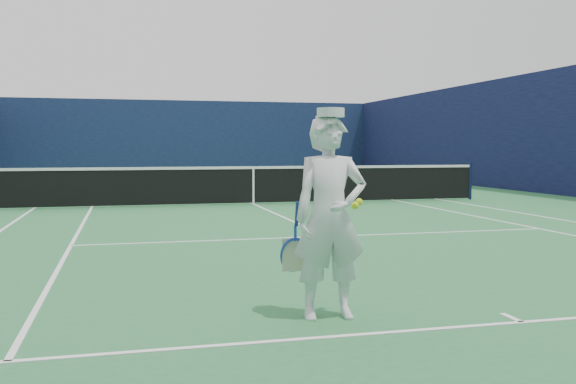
{
  "coord_description": "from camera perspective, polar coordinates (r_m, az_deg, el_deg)",
  "views": [
    {
      "loc": [
        -3.29,
        -16.64,
        1.51
      ],
      "look_at": [
        -1.55,
        -9.81,
        1.02
      ],
      "focal_mm": 40.0,
      "sensor_mm": 36.0,
      "label": 1
    }
  ],
  "objects": [
    {
      "name": "ground",
      "position": [
        17.03,
        -3.09,
        -1.09
      ],
      "size": [
        80.0,
        80.0,
        0.0
      ],
      "primitive_type": "plane",
      "color": "#2A703C",
      "rests_on": "ground"
    },
    {
      "name": "court_markings",
      "position": [
        17.03,
        -3.09,
        -1.07
      ],
      "size": [
        11.03,
        23.83,
        0.01
      ],
      "color": "white",
      "rests_on": "ground"
    },
    {
      "name": "windscreen_fence",
      "position": [
        16.97,
        -3.12,
        5.65
      ],
      "size": [
        20.12,
        36.12,
        4.0
      ],
      "color": "#101B3B",
      "rests_on": "ground"
    },
    {
      "name": "tennis_net",
      "position": [
        16.99,
        -3.1,
        0.78
      ],
      "size": [
        12.88,
        0.09,
        1.07
      ],
      "color": "#141E4C",
      "rests_on": "ground"
    },
    {
      "name": "tennis_player",
      "position": [
        5.64,
        3.75,
        -2.18
      ],
      "size": [
        0.76,
        0.49,
        1.85
      ],
      "rotation": [
        0.0,
        0.0,
        -0.04
      ],
      "color": "white",
      "rests_on": "ground"
    }
  ]
}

